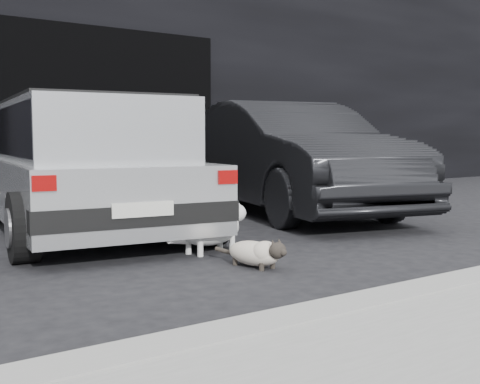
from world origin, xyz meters
TOP-DOWN VIEW (x-y plane):
  - ground at (0.00, 0.00)m, footprint 80.00×80.00m
  - building_facade at (1.00, 6.00)m, footprint 34.00×4.00m
  - garage_opening at (1.00, 3.99)m, footprint 4.00×0.10m
  - silver_hatchback at (-0.33, 0.96)m, footprint 2.11×3.72m
  - second_car at (2.36, 1.11)m, footprint 2.44×4.47m
  - cat_siamese at (0.10, -1.26)m, footprint 0.30×0.68m
  - cat_white at (0.17, -0.56)m, footprint 0.87×0.39m

SIDE VIEW (x-z plane):
  - ground at x=0.00m, z-range 0.00..0.00m
  - cat_siamese at x=0.10m, z-range -0.01..0.23m
  - cat_white at x=0.17m, z-range -0.01..0.41m
  - second_car at x=2.36m, z-range 0.00..1.40m
  - silver_hatchback at x=-0.33m, z-range 0.06..1.37m
  - garage_opening at x=1.00m, z-range 0.00..2.60m
  - building_facade at x=1.00m, z-range 0.00..5.00m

